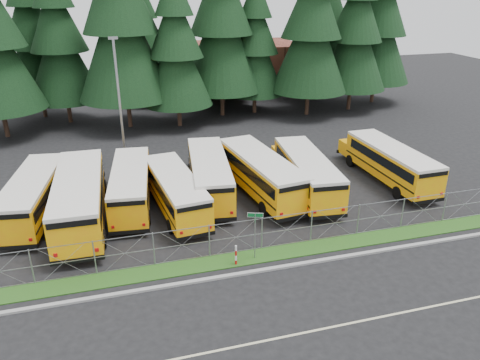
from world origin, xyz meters
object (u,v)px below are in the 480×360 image
(bus_1, at_px, (80,199))
(bus_6, at_px, (305,174))
(bus_3, at_px, (175,192))
(street_sign, at_px, (255,226))
(bus_0, at_px, (35,196))
(striped_bollard, at_px, (236,255))
(bus_east, at_px, (388,163))
(bus_5, at_px, (259,174))
(light_standard, at_px, (119,99))
(bus_4, at_px, (209,175))
(bus_2, at_px, (131,186))

(bus_1, distance_m, bus_6, 15.17)
(bus_3, bearing_deg, street_sign, -71.19)
(bus_0, distance_m, striped_bollard, 14.07)
(bus_east, relative_size, striped_bollard, 8.84)
(bus_0, distance_m, bus_5, 14.77)
(bus_1, height_order, bus_6, bus_1)
(bus_5, bearing_deg, light_standard, 129.06)
(bus_0, bearing_deg, striped_bollard, -31.83)
(bus_6, height_order, light_standard, light_standard)
(bus_0, relative_size, striped_bollard, 8.76)
(bus_3, distance_m, bus_5, 6.17)
(striped_bollard, bearing_deg, bus_east, 29.30)
(bus_3, bearing_deg, striped_bollard, -80.12)
(street_sign, bearing_deg, light_standard, 110.20)
(bus_1, relative_size, striped_bollard, 9.95)
(bus_3, relative_size, bus_6, 0.94)
(bus_6, height_order, street_sign, bus_6)
(bus_1, bearing_deg, bus_4, 13.53)
(bus_0, height_order, street_sign, street_sign)
(bus_1, relative_size, bus_5, 1.07)
(bus_4, xyz_separation_m, street_sign, (0.59, -8.84, 0.62))
(bus_3, bearing_deg, bus_0, 162.77)
(bus_1, xyz_separation_m, street_sign, (9.12, -6.98, 0.47))
(bus_2, distance_m, bus_east, 18.78)
(bus_2, bearing_deg, bus_east, 2.85)
(bus_1, height_order, street_sign, bus_1)
(bus_1, relative_size, bus_4, 1.10)
(striped_bollard, height_order, light_standard, light_standard)
(bus_0, xyz_separation_m, striped_bollard, (10.79, -9.00, -0.78))
(bus_1, xyz_separation_m, bus_2, (3.17, 1.63, -0.22))
(bus_0, distance_m, light_standard, 10.50)
(bus_4, distance_m, bus_east, 13.45)
(light_standard, bearing_deg, bus_4, -53.99)
(bus_2, xyz_separation_m, street_sign, (5.95, -8.61, 0.69))
(bus_6, height_order, bus_east, bus_6)
(bus_5, xyz_separation_m, light_standard, (-8.79, 8.31, 4.03))
(bus_3, distance_m, bus_6, 9.34)
(bus_0, xyz_separation_m, bus_2, (6.00, -0.06, -0.03))
(bus_2, height_order, light_standard, light_standard)
(bus_5, xyz_separation_m, bus_6, (3.24, -0.64, -0.06))
(street_sign, xyz_separation_m, light_standard, (-5.98, 16.26, 3.47))
(bus_2, relative_size, striped_bollard, 8.55)
(bus_2, height_order, bus_5, bus_5)
(bus_1, relative_size, light_standard, 1.18)
(bus_2, distance_m, street_sign, 10.48)
(bus_4, distance_m, light_standard, 10.05)
(bus_2, xyz_separation_m, bus_6, (11.99, -1.29, 0.06))
(bus_1, bearing_deg, bus_east, 2.58)
(street_sign, bearing_deg, striped_bollard, -164.04)
(bus_0, distance_m, bus_4, 11.36)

